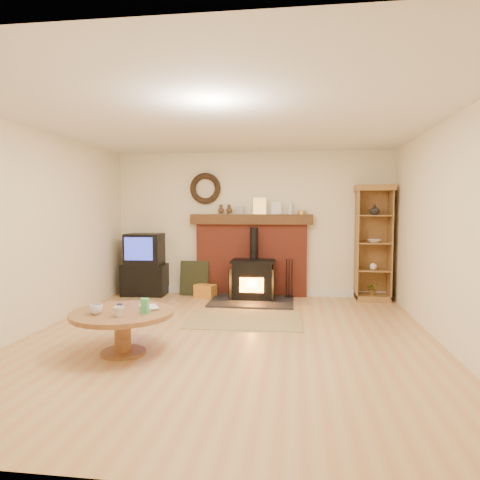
# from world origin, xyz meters

# --- Properties ---
(ground) EXTENTS (5.50, 5.50, 0.00)m
(ground) POSITION_xyz_m (0.00, 0.00, 0.00)
(ground) COLOR tan
(ground) RESTS_ON ground
(room_shell) EXTENTS (5.02, 5.52, 2.61)m
(room_shell) POSITION_xyz_m (-0.02, 0.09, 1.72)
(room_shell) COLOR beige
(room_shell) RESTS_ON ground
(chimney_breast) EXTENTS (2.20, 0.22, 1.78)m
(chimney_breast) POSITION_xyz_m (0.00, 2.67, 0.80)
(chimney_breast) COLOR #953726
(chimney_breast) RESTS_ON ground
(wood_stove) EXTENTS (1.40, 1.00, 1.26)m
(wood_stove) POSITION_xyz_m (0.07, 2.27, 0.34)
(wood_stove) COLOR black
(wood_stove) RESTS_ON ground
(area_rug) EXTENTS (1.64, 1.15, 0.01)m
(area_rug) POSITION_xyz_m (0.09, 0.92, 0.01)
(area_rug) COLOR brown
(area_rug) RESTS_ON ground
(tv_unit) EXTENTS (0.79, 0.57, 1.13)m
(tv_unit) POSITION_xyz_m (-1.94, 2.47, 0.54)
(tv_unit) COLOR black
(tv_unit) RESTS_ON ground
(curio_cabinet) EXTENTS (0.64, 0.46, 1.98)m
(curio_cabinet) POSITION_xyz_m (2.12, 2.55, 0.99)
(curio_cabinet) COLOR brown
(curio_cabinet) RESTS_ON ground
(firelog_box) EXTENTS (0.42, 0.33, 0.23)m
(firelog_box) POSITION_xyz_m (-0.80, 2.40, 0.11)
(firelog_box) COLOR yellow
(firelog_box) RESTS_ON ground
(leaning_painting) EXTENTS (0.52, 0.14, 0.62)m
(leaning_painting) POSITION_xyz_m (-1.04, 2.55, 0.31)
(leaning_painting) COLOR black
(leaning_painting) RESTS_ON ground
(fire_tools) EXTENTS (0.16, 0.16, 0.70)m
(fire_tools) POSITION_xyz_m (0.69, 2.50, 0.13)
(fire_tools) COLOR black
(fire_tools) RESTS_ON ground
(coffee_table) EXTENTS (1.11, 1.11, 0.63)m
(coffee_table) POSITION_xyz_m (-1.06, -0.65, 0.38)
(coffee_table) COLOR brown
(coffee_table) RESTS_ON ground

